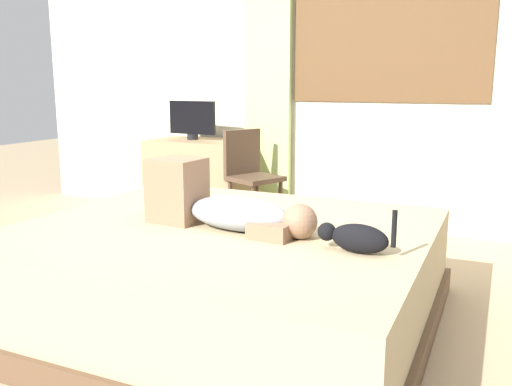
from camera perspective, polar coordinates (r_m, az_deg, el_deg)
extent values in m
plane|color=tan|center=(3.03, -5.08, -13.03)|extent=(16.00, 16.00, 0.00)
cube|color=beige|center=(4.94, 8.53, 13.55)|extent=(6.40, 0.12, 2.90)
cube|color=brown|center=(4.79, 13.62, 15.99)|extent=(1.62, 0.02, 1.14)
cube|color=white|center=(4.78, 13.62, 15.99)|extent=(1.54, 0.02, 1.06)
cube|color=brown|center=(3.01, -3.39, -11.77)|extent=(2.13, 1.92, 0.14)
cube|color=tan|center=(2.92, -3.45, -7.09)|extent=(2.07, 1.86, 0.38)
ellipsoid|color=#8C939E|center=(2.78, -1.84, -2.14)|extent=(0.58, 0.30, 0.17)
sphere|color=#8C664C|center=(2.63, 4.57, -2.97)|extent=(0.17, 0.17, 0.17)
cube|color=#8C664C|center=(2.97, -8.18, 0.31)|extent=(0.28, 0.26, 0.34)
cube|color=#8C664C|center=(2.69, 2.22, -3.60)|extent=(0.22, 0.29, 0.08)
ellipsoid|color=black|center=(2.45, 10.70, -4.67)|extent=(0.27, 0.14, 0.13)
sphere|color=black|center=(2.50, 7.36, -4.00)|extent=(0.08, 0.08, 0.08)
cylinder|color=black|center=(2.39, 14.15, -3.62)|extent=(0.02, 0.02, 0.16)
cube|color=#997A56|center=(5.11, -5.84, 1.38)|extent=(0.90, 0.56, 0.74)
cylinder|color=black|center=(5.10, -6.60, 5.82)|extent=(0.10, 0.10, 0.05)
cube|color=black|center=(5.08, -6.64, 7.78)|extent=(0.48, 0.06, 0.30)
cylinder|color=white|center=(4.96, -2.79, 5.94)|extent=(0.07, 0.07, 0.09)
cylinder|color=#4C3828|center=(4.66, 2.55, -1.42)|extent=(0.04, 0.04, 0.44)
cylinder|color=#4C3828|center=(4.46, -0.29, -1.99)|extent=(0.04, 0.04, 0.44)
cylinder|color=#4C3828|center=(4.88, 0.09, -0.82)|extent=(0.04, 0.04, 0.44)
cylinder|color=#4C3828|center=(4.69, -2.71, -1.34)|extent=(0.04, 0.04, 0.44)
cube|color=#4C3828|center=(4.63, -0.09, 1.52)|extent=(0.50, 0.50, 0.04)
cube|color=#4C3828|center=(4.72, -1.45, 4.30)|extent=(0.19, 0.36, 0.38)
cube|color=#ADCC75|center=(5.03, 1.22, 11.93)|extent=(0.44, 0.06, 2.60)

